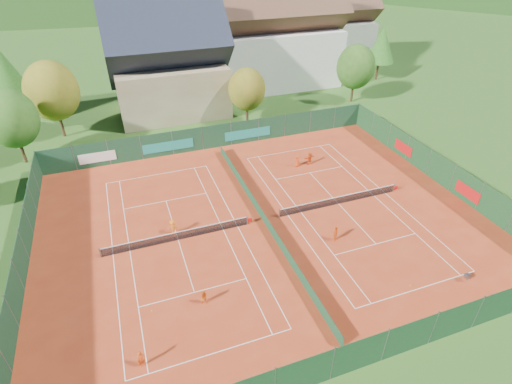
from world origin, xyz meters
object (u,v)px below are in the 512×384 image
object	(u,v)px
chalet	(168,66)
hotel_block_b	(328,29)
hotel_block_a	(276,40)
player_left_near	(141,359)
player_right_near	(335,233)
player_left_far	(173,227)
player_right_far_a	(297,161)
player_left_mid	(204,298)
player_right_far_b	(309,158)
ball_hopper	(467,276)

from	to	relation	value
chalet	hotel_block_b	xyz separation A→B (m)	(33.00, 14.00, -0.01)
hotel_block_a	player_left_near	distance (m)	55.49
player_left_near	player_right_near	size ratio (longest dim) A/B	0.91
hotel_block_a	player_left_far	size ratio (longest dim) A/B	14.33
hotel_block_b	player_right_far_a	world-z (taller)	hotel_block_b
player_left_mid	player_left_far	world-z (taller)	player_left_far
chalet	player_right_far_a	xyz separation A→B (m)	(10.26, -21.78, -5.94)
player_right_near	player_right_far_a	size ratio (longest dim) A/B	1.11
player_right_far_a	player_right_far_b	size ratio (longest dim) A/B	0.89
player_right_far_b	player_right_near	bearing A→B (deg)	64.76
chalet	player_right_far_a	distance (m)	24.80
player_left_near	player_right_far_a	size ratio (longest dim) A/B	1.01
player_right_far_a	player_right_far_b	bearing A→B (deg)	160.90
player_right_far_b	chalet	bearing A→B (deg)	-69.85
player_left_near	ball_hopper	bearing A→B (deg)	-18.48
chalet	ball_hopper	bearing A→B (deg)	-70.57
hotel_block_a	player_right_far_b	distance (m)	29.45
hotel_block_a	player_right_far_b	bearing A→B (deg)	-104.50
player_right_far_a	player_left_near	bearing A→B (deg)	25.59
player_left_near	player_left_mid	size ratio (longest dim) A/B	1.10
ball_hopper	player_left_far	world-z (taller)	player_left_far
player_left_mid	ball_hopper	bearing A→B (deg)	6.50
player_left_far	hotel_block_a	bearing A→B (deg)	-110.53
player_right_near	player_right_far_a	bearing A→B (deg)	16.89
player_left_far	player_right_near	world-z (taller)	player_right_near
player_left_mid	player_left_far	size ratio (longest dim) A/B	0.83
player_left_near	player_left_far	size ratio (longest dim) A/B	0.91
player_left_far	player_right_far_a	bearing A→B (deg)	-140.86
hotel_block_a	player_left_near	bearing A→B (deg)	-120.99
player_left_near	player_right_far_a	world-z (taller)	player_left_near
hotel_block_b	player_right_far_b	xyz separation A→B (m)	(-21.18, -35.78, -5.86)
player_left_near	player_right_far_b	distance (m)	28.75
hotel_block_b	player_right_far_b	bearing A→B (deg)	-120.63
player_left_near	player_left_far	bearing A→B (deg)	55.57
ball_hopper	player_right_far_b	size ratio (longest dim) A/B	0.52
hotel_block_a	player_left_far	world-z (taller)	hotel_block_a
chalet	player_right_near	world-z (taller)	chalet
hotel_block_b	player_left_mid	xyz separation A→B (m)	(-37.52, -51.74, -5.99)
hotel_block_a	player_right_far_b	size ratio (longest dim) A/B	14.14
chalet	player_left_mid	bearing A→B (deg)	-96.83
player_right_near	player_right_far_b	size ratio (longest dim) A/B	0.99
ball_hopper	player_right_near	world-z (taller)	player_right_near
ball_hopper	player_left_near	distance (m)	24.38
ball_hopper	player_left_mid	size ratio (longest dim) A/B	0.64
player_left_near	player_right_near	bearing A→B (deg)	5.15
ball_hopper	player_left_far	bearing A→B (deg)	146.21
player_right_far_b	ball_hopper	bearing A→B (deg)	90.36
ball_hopper	player_left_near	bearing A→B (deg)	177.06
player_left_mid	player_right_near	size ratio (longest dim) A/B	0.83
player_right_far_a	player_right_far_b	world-z (taller)	player_right_far_b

